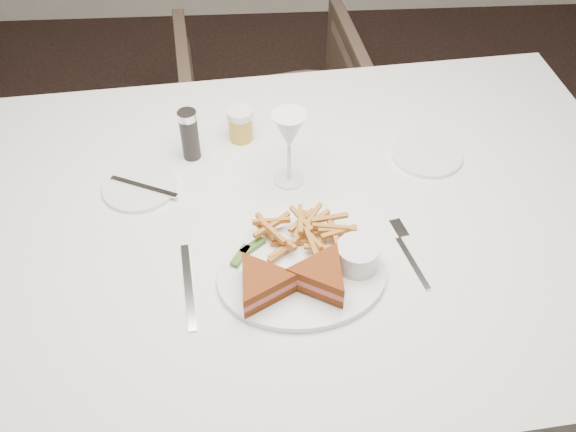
{
  "coord_description": "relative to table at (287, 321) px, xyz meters",
  "views": [
    {
      "loc": [
        0.08,
        -0.69,
        1.7
      ],
      "look_at": [
        0.13,
        0.18,
        0.8
      ],
      "focal_mm": 40.0,
      "sensor_mm": 36.0,
      "label": 1
    }
  ],
  "objects": [
    {
      "name": "chair_far",
      "position": [
        0.0,
        0.99,
        -0.05
      ],
      "size": [
        0.69,
        0.65,
        0.64
      ],
      "primitive_type": "imported",
      "rotation": [
        0.0,
        0.0,
        3.25
      ],
      "color": "#4E3D30",
      "rests_on": "ground"
    },
    {
      "name": "table",
      "position": [
        0.0,
        0.0,
        0.0
      ],
      "size": [
        1.65,
        1.18,
        0.75
      ],
      "primitive_type": "cube",
      "rotation": [
        0.0,
        0.0,
        0.09
      ],
      "color": "white",
      "rests_on": "ground"
    },
    {
      "name": "table_setting",
      "position": [
        0.01,
        -0.07,
        0.41
      ],
      "size": [
        0.8,
        0.6,
        0.18
      ],
      "color": "white",
      "rests_on": "table"
    }
  ]
}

